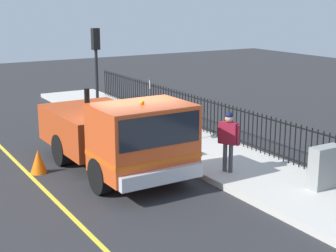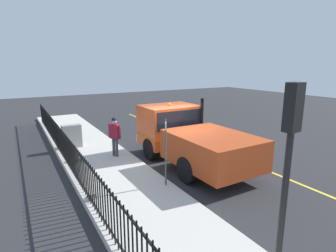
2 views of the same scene
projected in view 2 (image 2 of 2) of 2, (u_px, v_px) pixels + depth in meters
name	position (u px, v px, depth m)	size (l,w,h in m)	color
ground_plane	(178.00, 162.00, 11.66)	(58.21, 58.21, 0.00)	#2B2B2D
sidewalk_slab	(112.00, 174.00, 10.21)	(2.92, 26.46, 0.17)	beige
lane_marking	(224.00, 153.00, 12.91)	(0.12, 23.81, 0.01)	yellow
work_truck	(186.00, 134.00, 11.42)	(2.59, 5.92, 2.65)	#D84C1E
worker_standing	(115.00, 133.00, 11.73)	(0.43, 0.57, 1.73)	maroon
iron_fence	(75.00, 162.00, 9.42)	(0.04, 22.53, 1.27)	black
traffic_light_near	(290.00, 143.00, 4.75)	(0.32, 0.25, 3.65)	black
utility_cabinet	(72.00, 136.00, 13.11)	(0.88, 0.38, 1.10)	gray
traffic_cone	(242.00, 156.00, 11.46)	(0.49, 0.49, 0.70)	orange
street_sign	(166.00, 144.00, 8.82)	(0.28, 0.45, 2.24)	#4C4C4C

